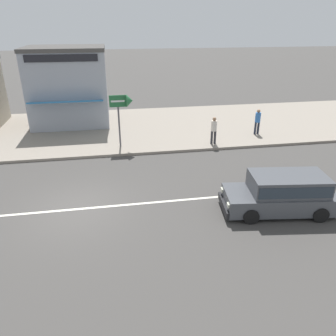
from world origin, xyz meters
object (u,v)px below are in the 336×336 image
(pedestrian_far_end, at_px, (214,128))
(shopfront_mid_block, at_px, (69,86))
(arrow_signboard, at_px, (127,103))
(minivan_dark_grey_1, at_px, (283,192))
(pedestrian_mid_kerb, at_px, (258,120))

(pedestrian_far_end, relative_size, shopfront_mid_block, 0.31)
(arrow_signboard, height_order, shopfront_mid_block, shopfront_mid_block)
(arrow_signboard, distance_m, pedestrian_far_end, 5.30)
(shopfront_mid_block, bearing_deg, pedestrian_far_end, -34.77)
(arrow_signboard, relative_size, shopfront_mid_block, 0.58)
(arrow_signboard, bearing_deg, minivan_dark_grey_1, -55.75)
(pedestrian_mid_kerb, distance_m, shopfront_mid_block, 13.06)
(minivan_dark_grey_1, distance_m, shopfront_mid_block, 16.55)
(pedestrian_mid_kerb, bearing_deg, shopfront_mid_block, 158.31)
(pedestrian_mid_kerb, xyz_separation_m, shopfront_mid_block, (-12.04, 4.79, 1.66))
(minivan_dark_grey_1, bearing_deg, pedestrian_mid_kerb, 72.22)
(pedestrian_mid_kerb, xyz_separation_m, pedestrian_far_end, (-3.32, -1.27, -0.00))
(minivan_dark_grey_1, distance_m, pedestrian_far_end, 7.59)
(minivan_dark_grey_1, xyz_separation_m, shopfront_mid_block, (-9.20, 13.62, 1.92))
(minivan_dark_grey_1, height_order, pedestrian_mid_kerb, pedestrian_mid_kerb)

